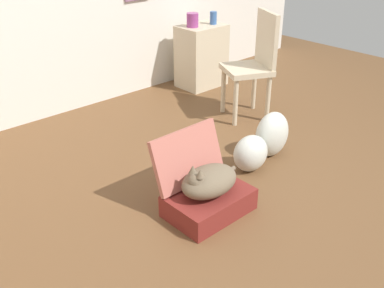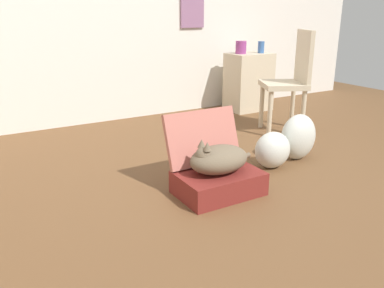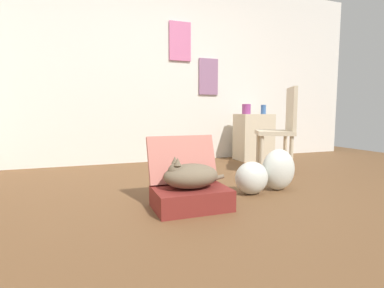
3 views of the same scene
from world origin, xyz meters
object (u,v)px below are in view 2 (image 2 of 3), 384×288
(suitcase_base, at_px, (218,183))
(cat, at_px, (218,159))
(plastic_bag_white, at_px, (273,150))
(side_table, at_px, (249,82))
(chair, at_px, (291,78))
(plastic_bag_clear, at_px, (298,137))
(vase_tall, at_px, (241,47))
(vase_short, at_px, (261,47))

(suitcase_base, xyz_separation_m, cat, (-0.01, 0.00, 0.17))
(plastic_bag_white, distance_m, side_table, 1.93)
(chair, bearing_deg, plastic_bag_white, -23.66)
(plastic_bag_clear, relative_size, vase_tall, 2.58)
(side_table, bearing_deg, plastic_bag_white, -122.21)
(side_table, bearing_deg, cat, -132.45)
(vase_short, bearing_deg, side_table, 159.68)
(cat, height_order, plastic_bag_clear, cat)
(plastic_bag_white, bearing_deg, plastic_bag_clear, 7.81)
(plastic_bag_clear, bearing_deg, vase_short, 61.16)
(side_table, height_order, vase_tall, vase_tall)
(plastic_bag_white, bearing_deg, chair, 40.49)
(vase_short, xyz_separation_m, chair, (-0.36, -0.90, -0.21))
(suitcase_base, bearing_deg, plastic_bag_white, 16.50)
(suitcase_base, height_order, plastic_bag_clear, plastic_bag_clear)
(plastic_bag_clear, bearing_deg, vase_tall, 69.58)
(cat, height_order, plastic_bag_white, cat)
(side_table, xyz_separation_m, vase_tall, (-0.13, 0.01, 0.41))
(cat, bearing_deg, plastic_bag_white, 16.25)
(cat, bearing_deg, vase_short, 44.69)
(suitcase_base, relative_size, cat, 1.11)
(plastic_bag_white, height_order, chair, chair)
(side_table, relative_size, chair, 0.69)
(plastic_bag_clear, relative_size, vase_short, 2.77)
(cat, relative_size, vase_short, 3.61)
(suitcase_base, height_order, cat, cat)
(cat, bearing_deg, side_table, 47.55)
(vase_tall, bearing_deg, vase_short, -12.70)
(suitcase_base, xyz_separation_m, chair, (1.42, 0.86, 0.46))
(plastic_bag_clear, relative_size, chair, 0.38)
(cat, distance_m, vase_short, 2.55)
(suitcase_base, height_order, vase_tall, vase_tall)
(suitcase_base, xyz_separation_m, vase_tall, (1.52, 1.82, 0.68))
(cat, relative_size, chair, 0.50)
(cat, relative_size, plastic_bag_white, 1.65)
(plastic_bag_clear, bearing_deg, side_table, 65.55)
(suitcase_base, distance_m, chair, 1.72)
(plastic_bag_white, relative_size, chair, 0.30)
(suitcase_base, relative_size, chair, 0.55)
(plastic_bag_clear, relative_size, side_table, 0.55)
(plastic_bag_white, xyz_separation_m, vase_tall, (0.90, 1.64, 0.61))
(vase_tall, xyz_separation_m, chair, (-0.10, -0.96, -0.22))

